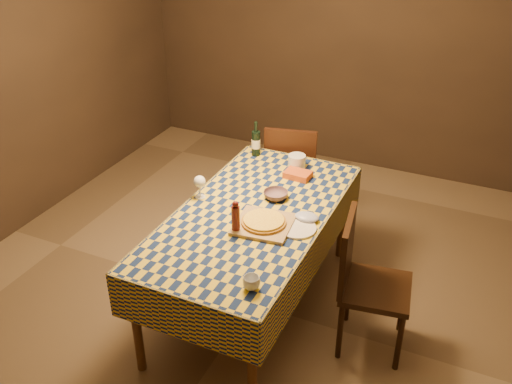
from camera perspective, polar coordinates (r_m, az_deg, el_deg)
room at (r=3.43m, az=-0.35°, el=6.16°), size 5.00×5.10×2.70m
dining_table at (r=3.74m, az=-0.32°, el=-3.09°), size 0.94×1.84×0.77m
cutting_board at (r=3.57m, az=0.77°, el=-3.25°), size 0.38×0.38×0.02m
pizza at (r=3.55m, az=0.77°, el=-2.92°), size 0.37×0.37×0.03m
pepper_mill at (r=3.46m, az=-2.05°, el=-2.61°), size 0.05×0.05×0.22m
bowl at (r=3.85m, az=1.99°, el=-0.30°), size 0.19×0.19×0.05m
wine_glass at (r=3.84m, az=-5.67°, el=0.97°), size 0.08×0.08×0.16m
wine_bottle at (r=4.41m, az=-0.01°, el=4.95°), size 0.07×0.07×0.28m
deli_tub at (r=4.23m, az=4.10°, el=3.02°), size 0.17×0.17×0.11m
takeout_container at (r=4.12m, az=4.20°, el=1.75°), size 0.19×0.14×0.05m
white_plate at (r=3.55m, az=4.13°, el=-3.62°), size 0.31×0.31×0.01m
tumbler at (r=3.06m, az=-0.46°, el=-9.07°), size 0.12×0.12×0.07m
flour_patch at (r=3.55m, az=1.06°, el=-3.65°), size 0.26×0.23×0.00m
flour_bag at (r=3.63m, az=5.10°, el=-2.51°), size 0.17×0.14×0.05m
chair_far at (r=4.77m, az=3.56°, el=2.25°), size 0.50×0.51×0.93m
chair_right at (r=3.61m, az=10.70°, el=-8.37°), size 0.49×0.48×0.93m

